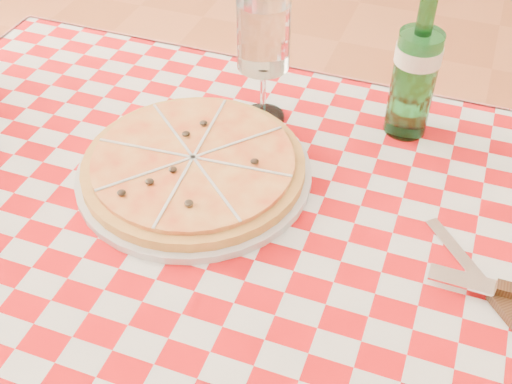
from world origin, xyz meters
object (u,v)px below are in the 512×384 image
Objects in this scene: dining_table at (255,307)px; wine_glass at (263,64)px; pizza_plate at (194,165)px; water_bottle at (417,62)px.

wine_glass is at bearing 107.71° from dining_table.
pizza_plate is 0.36m from water_bottle.
wine_glass is at bearing 74.81° from pizza_plate.
water_bottle reaches higher than dining_table.
water_bottle is at bearing 69.31° from dining_table.
dining_table is 3.52× the size of pizza_plate.
wine_glass is at bearing -167.31° from water_bottle.
dining_table is at bearing -110.69° from water_bottle.
pizza_plate reaches higher than dining_table.
water_bottle is (0.13, 0.34, 0.22)m from dining_table.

